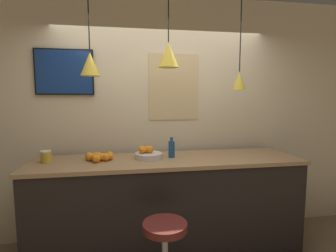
{
  "coord_description": "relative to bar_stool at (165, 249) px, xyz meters",
  "views": [
    {
      "loc": [
        -0.46,
        -1.98,
        1.71
      ],
      "look_at": [
        0.0,
        0.73,
        1.4
      ],
      "focal_mm": 28.0,
      "sensor_mm": 36.0,
      "label": 1
    }
  ],
  "objects": [
    {
      "name": "mounted_tv",
      "position": [
        -0.96,
        1.15,
        1.52
      ],
      "size": [
        0.63,
        0.04,
        0.51
      ],
      "color": "black"
    },
    {
      "name": "bar_stool",
      "position": [
        0.0,
        0.0,
        0.0
      ],
      "size": [
        0.41,
        0.41,
        0.69
      ],
      "color": "#B7B7BC",
      "rests_on": "ground_plane"
    },
    {
      "name": "juice_bottle",
      "position": [
        0.19,
        0.76,
        0.68
      ],
      "size": [
        0.07,
        0.07,
        0.22
      ],
      "color": "navy",
      "rests_on": "service_counter"
    },
    {
      "name": "pendant_lamp_middle",
      "position": [
        0.15,
        0.69,
        1.67
      ],
      "size": [
        0.21,
        0.21,
        0.8
      ],
      "color": "black"
    },
    {
      "name": "pendant_lamp_right",
      "position": [
        0.92,
        0.69,
        1.42
      ],
      "size": [
        0.15,
        0.15,
        1.02
      ],
      "color": "black"
    },
    {
      "name": "wall_poster",
      "position": [
        0.3,
        1.16,
        1.36
      ],
      "size": [
        0.61,
        0.01,
        0.8
      ],
      "color": "#DBBC84"
    },
    {
      "name": "service_counter",
      "position": [
        0.15,
        0.72,
        0.06
      ],
      "size": [
        2.85,
        0.74,
        1.05
      ],
      "color": "black",
      "rests_on": "ground_plane"
    },
    {
      "name": "back_wall",
      "position": [
        0.15,
        1.2,
        0.98
      ],
      "size": [
        8.0,
        0.06,
        2.9
      ],
      "color": "beige",
      "rests_on": "ground_plane"
    },
    {
      "name": "spread_jar",
      "position": [
        -1.09,
        0.76,
        0.64
      ],
      "size": [
        0.1,
        0.1,
        0.12
      ],
      "color": "gold",
      "rests_on": "service_counter"
    },
    {
      "name": "fruit_bowl",
      "position": [
        -0.07,
        0.76,
        0.63
      ],
      "size": [
        0.29,
        0.29,
        0.13
      ],
      "color": "beige",
      "rests_on": "service_counter"
    },
    {
      "name": "pendant_lamp_left",
      "position": [
        -0.63,
        0.69,
        1.56
      ],
      "size": [
        0.19,
        0.19,
        0.89
      ],
      "color": "black"
    },
    {
      "name": "orange_pile",
      "position": [
        -0.57,
        0.75,
        0.62
      ],
      "size": [
        0.29,
        0.25,
        0.09
      ],
      "color": "orange",
      "rests_on": "service_counter"
    }
  ]
}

